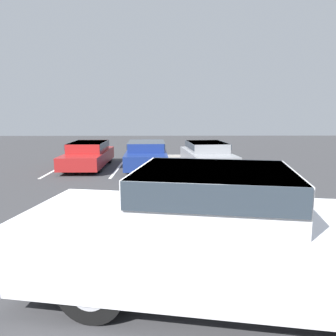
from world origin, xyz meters
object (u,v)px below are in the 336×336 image
(pickup_truck, at_px, (235,235))
(wheel_stop_curb, at_px, (172,156))
(parked_sedan_b, at_px, (146,154))
(parked_sedan_a, at_px, (88,154))
(parked_sedan_c, at_px, (207,154))

(pickup_truck, xyz_separation_m, wheel_stop_curb, (-0.49, 14.34, -0.86))
(pickup_truck, bearing_deg, parked_sedan_b, 109.49)
(pickup_truck, relative_size, wheel_stop_curb, 3.61)
(parked_sedan_a, relative_size, wheel_stop_curb, 2.65)
(parked_sedan_c, bearing_deg, wheel_stop_curb, -161.56)
(pickup_truck, height_order, parked_sedan_b, pickup_truck)
(pickup_truck, distance_m, parked_sedan_c, 10.98)
(parked_sedan_a, height_order, parked_sedan_b, parked_sedan_b)
(parked_sedan_a, xyz_separation_m, parked_sedan_c, (5.61, -0.11, -0.00))
(parked_sedan_b, height_order, parked_sedan_c, parked_sedan_b)
(parked_sedan_b, xyz_separation_m, wheel_stop_curb, (1.33, 3.41, -0.58))
(parked_sedan_a, bearing_deg, wheel_stop_curb, 129.14)
(wheel_stop_curb, bearing_deg, pickup_truck, -88.06)
(parked_sedan_c, height_order, wheel_stop_curb, parked_sedan_c)
(parked_sedan_a, bearing_deg, pickup_truck, 22.63)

